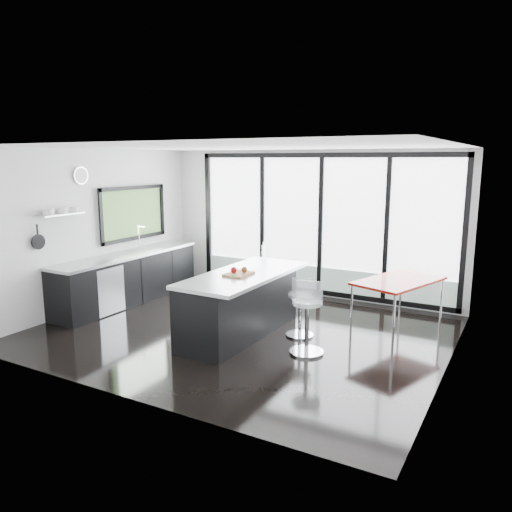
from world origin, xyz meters
The scene contains 11 objects.
floor centered at (0.00, 0.00, 0.00)m, with size 6.00×5.00×0.00m, color black.
ceiling centered at (0.00, 0.00, 2.80)m, with size 6.00×5.00×0.00m, color white.
wall_back centered at (0.27, 2.47, 1.27)m, with size 6.00×0.09×2.80m.
wall_front centered at (0.00, -2.50, 1.40)m, with size 6.00×0.00×2.80m, color silver.
wall_left centered at (-2.97, 0.27, 1.56)m, with size 0.26×5.00×2.80m.
wall_right centered at (3.00, 0.00, 1.40)m, with size 0.00×5.00×2.80m, color silver.
counter_cabinets centered at (-2.67, 0.40, 0.46)m, with size 0.69×3.24×1.36m.
island centered at (0.05, -0.10, 0.49)m, with size 1.03×2.38×1.26m.
bar_stool_near centered at (1.24, -0.31, 0.38)m, with size 0.47×0.47×0.76m, color silver.
bar_stool_far centered at (0.87, 0.27, 0.33)m, with size 0.42×0.42×0.66m, color silver.
red_table centered at (2.06, 1.33, 0.39)m, with size 0.84×1.47×0.79m, color maroon.
Camera 1 is at (3.79, -6.31, 2.63)m, focal length 35.00 mm.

